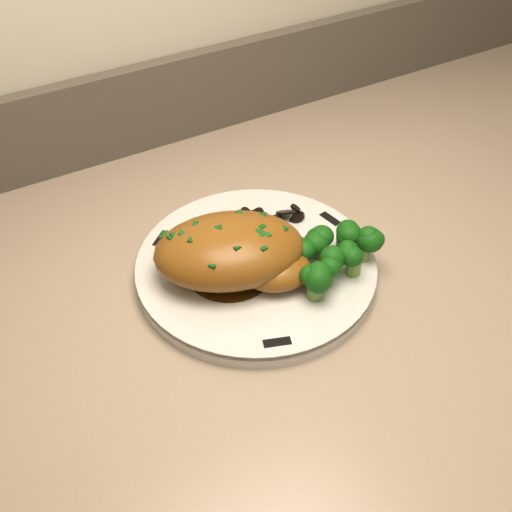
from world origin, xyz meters
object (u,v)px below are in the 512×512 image
chicken_breast (235,253)px  broccoli_florets (332,254)px  plate (256,268)px  counter (201,505)px

chicken_breast → broccoli_florets: chicken_breast is taller
plate → chicken_breast: chicken_breast is taller
counter → chicken_breast: 0.47m
counter → chicken_breast: bearing=10.5°
counter → broccoli_florets: (0.17, -0.03, 0.45)m
counter → plate: (0.10, 0.02, 0.42)m
counter → plate: 0.44m
chicken_breast → plate: bearing=27.2°
counter → broccoli_florets: size_ratio=18.67×
chicken_breast → broccoli_florets: (0.09, -0.04, -0.01)m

